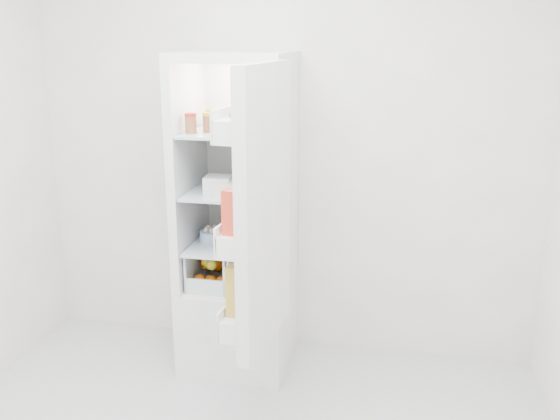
% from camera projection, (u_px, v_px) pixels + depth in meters
% --- Properties ---
extents(room_walls, '(3.02, 3.02, 2.61)m').
position_uv_depth(room_walls, '(195.00, 124.00, 2.15)').
color(room_walls, beige).
rests_on(room_walls, ground).
extents(refrigerator, '(0.60, 0.60, 1.80)m').
position_uv_depth(refrigerator, '(240.00, 253.00, 3.62)').
color(refrigerator, silver).
rests_on(refrigerator, ground).
extents(shelf_low, '(0.49, 0.53, 0.01)m').
position_uv_depth(shelf_low, '(237.00, 244.00, 3.54)').
color(shelf_low, silver).
rests_on(shelf_low, refrigerator).
extents(shelf_mid, '(0.49, 0.53, 0.02)m').
position_uv_depth(shelf_mid, '(236.00, 191.00, 3.46)').
color(shelf_mid, silver).
rests_on(shelf_mid, refrigerator).
extents(shelf_top, '(0.49, 0.53, 0.02)m').
position_uv_depth(shelf_top, '(235.00, 132.00, 3.37)').
color(shelf_top, silver).
rests_on(shelf_top, refrigerator).
extents(crisper_left, '(0.23, 0.46, 0.22)m').
position_uv_depth(crisper_left, '(217.00, 264.00, 3.60)').
color(crisper_left, silver).
rests_on(crisper_left, refrigerator).
extents(crisper_right, '(0.23, 0.46, 0.22)m').
position_uv_depth(crisper_right, '(258.00, 267.00, 3.55)').
color(crisper_right, silver).
rests_on(crisper_right, refrigerator).
extents(condiment_jars, '(0.46, 0.32, 0.08)m').
position_uv_depth(condiment_jars, '(226.00, 125.00, 3.28)').
color(condiment_jars, '#B21919').
rests_on(condiment_jars, shelf_top).
extents(squeeze_bottle, '(0.06, 0.06, 0.17)m').
position_uv_depth(squeeze_bottle, '(265.00, 113.00, 3.41)').
color(squeeze_bottle, white).
rests_on(squeeze_bottle, shelf_top).
extents(tub_white, '(0.15, 0.15, 0.09)m').
position_uv_depth(tub_white, '(219.00, 184.00, 3.38)').
color(tub_white, silver).
rests_on(tub_white, shelf_mid).
extents(tub_cream, '(0.15, 0.15, 0.08)m').
position_uv_depth(tub_cream, '(228.00, 188.00, 3.32)').
color(tub_cream, white).
rests_on(tub_cream, shelf_mid).
extents(tin_red, '(0.11, 0.11, 0.06)m').
position_uv_depth(tin_red, '(269.00, 188.00, 3.38)').
color(tin_red, red).
rests_on(tin_red, shelf_mid).
extents(tub_green, '(0.14, 0.18, 0.09)m').
position_uv_depth(tub_green, '(260.00, 176.00, 3.58)').
color(tub_green, '#3A813B').
rests_on(tub_green, shelf_mid).
extents(red_cabbage, '(0.18, 0.18, 0.18)m').
position_uv_depth(red_cabbage, '(244.00, 222.00, 3.62)').
color(red_cabbage, '#501B49').
rests_on(red_cabbage, shelf_low).
extents(bell_pepper, '(0.11, 0.11, 0.11)m').
position_uv_depth(bell_pepper, '(227.00, 238.00, 3.44)').
color(bell_pepper, red).
rests_on(bell_pepper, shelf_low).
extents(mushroom_bowl, '(0.14, 0.14, 0.06)m').
position_uv_depth(mushroom_bowl, '(212.00, 236.00, 3.55)').
color(mushroom_bowl, '#99C0E5').
rests_on(mushroom_bowl, shelf_low).
extents(salad_bag, '(0.10, 0.10, 0.10)m').
position_uv_depth(salad_bag, '(256.00, 243.00, 3.38)').
color(salad_bag, '#9CBB8C').
rests_on(salad_bag, shelf_low).
extents(citrus_pile, '(0.20, 0.31, 0.16)m').
position_uv_depth(citrus_pile, '(215.00, 269.00, 3.58)').
color(citrus_pile, orange).
rests_on(citrus_pile, refrigerator).
extents(veg_pile, '(0.16, 0.30, 0.10)m').
position_uv_depth(veg_pile, '(259.00, 275.00, 3.56)').
color(veg_pile, '#224A18').
rests_on(veg_pile, refrigerator).
extents(fridge_door, '(0.22, 0.60, 1.30)m').
position_uv_depth(fridge_door, '(258.00, 215.00, 2.85)').
color(fridge_door, silver).
rests_on(fridge_door, refrigerator).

